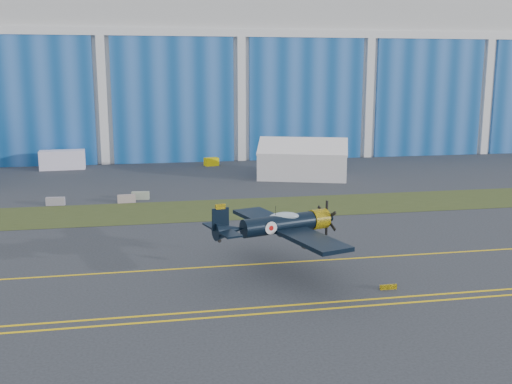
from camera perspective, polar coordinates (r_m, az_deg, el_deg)
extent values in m
plane|color=#30343C|center=(50.76, -17.08, -5.79)|extent=(260.00, 260.00, 0.00)
cube|color=#475128|center=(64.22, -15.77, -2.12)|extent=(260.00, 10.00, 0.02)
cube|color=silver|center=(120.41, -13.84, 11.30)|extent=(220.00, 45.00, 30.00)
cube|color=#124B95|center=(97.75, -14.37, 8.39)|extent=(220.00, 0.60, 20.00)
cube|color=silver|center=(97.78, -14.69, 14.60)|extent=(220.00, 0.70, 1.20)
cube|color=yellow|center=(46.03, -17.74, -7.60)|extent=(200.00, 0.20, 0.02)
cube|color=yellow|center=(37.25, -19.47, -12.30)|extent=(80.00, 0.20, 0.02)
cube|color=yellow|center=(38.16, -19.25, -11.70)|extent=(80.00, 0.20, 0.02)
cube|color=yellow|center=(42.19, 12.49, -8.83)|extent=(1.20, 0.15, 0.35)
cube|color=white|center=(95.32, -17.95, 2.94)|extent=(6.73, 2.99, 2.86)
cube|color=yellow|center=(94.46, -4.27, 2.89)|extent=(2.39, 1.81, 1.24)
cube|color=gray|center=(69.89, -18.56, -0.84)|extent=(2.04, 0.77, 0.90)
cube|color=gray|center=(69.17, -12.23, -0.63)|extent=(2.04, 0.75, 0.90)
cube|color=#92A08C|center=(70.57, -10.95, -0.34)|extent=(2.06, 0.85, 0.90)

